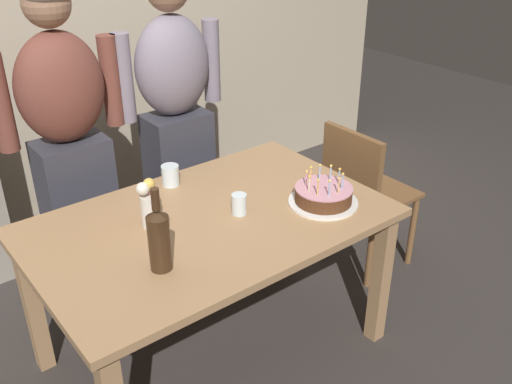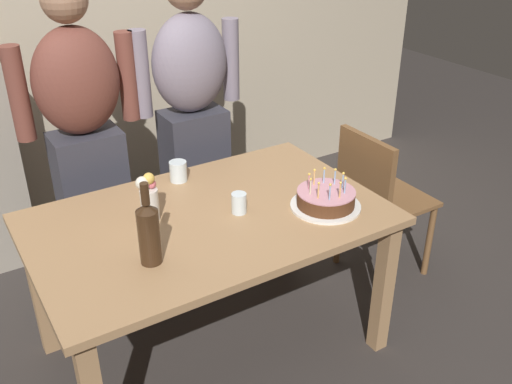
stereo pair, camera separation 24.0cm
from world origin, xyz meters
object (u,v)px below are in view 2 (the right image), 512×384
object	(u,v)px
dining_chair	(376,194)
flower_vase	(149,198)
wine_bottle	(149,232)
person_woman_cardigan	(193,119)
birthday_cake	(326,199)
person_man_bearded	(85,142)
water_glass_far	(178,171)
water_glass_near	(239,203)

from	to	relation	value
dining_chair	flower_vase	bearing A→B (deg)	88.54
wine_bottle	person_woman_cardigan	world-z (taller)	person_woman_cardigan
birthday_cake	person_man_bearded	distance (m)	1.23
person_woman_cardigan	dining_chair	world-z (taller)	person_woman_cardigan
water_glass_far	wine_bottle	size ratio (longest dim) A/B	0.29
wine_bottle	person_man_bearded	world-z (taller)	person_man_bearded
birthday_cake	water_glass_near	distance (m)	0.38
wine_bottle	person_man_bearded	distance (m)	0.95
wine_bottle	person_man_bearded	size ratio (longest dim) A/B	0.20
water_glass_far	person_woman_cardigan	bearing A→B (deg)	54.81
person_woman_cardigan	dining_chair	bearing A→B (deg)	137.11
flower_vase	person_man_bearded	size ratio (longest dim) A/B	0.13
person_man_bearded	person_woman_cardigan	distance (m)	0.59
water_glass_near	wine_bottle	distance (m)	0.50
water_glass_far	flower_vase	size ratio (longest dim) A/B	0.45
wine_bottle	water_glass_near	bearing A→B (deg)	17.33
dining_chair	wine_bottle	bearing A→B (deg)	100.55
person_woman_cardigan	person_man_bearded	bearing A→B (deg)	0.00
water_glass_far	flower_vase	world-z (taller)	flower_vase
wine_bottle	person_woman_cardigan	xyz separation A→B (m)	(0.65, 0.95, 0.00)
water_glass_far	person_man_bearded	xyz separation A→B (m)	(-0.32, 0.39, 0.08)
birthday_cake	flower_vase	size ratio (longest dim) A/B	1.43
birthday_cake	person_man_bearded	world-z (taller)	person_man_bearded
water_glass_near	water_glass_far	size ratio (longest dim) A/B	0.93
birthday_cake	water_glass_near	size ratio (longest dim) A/B	3.40
wine_bottle	birthday_cake	bearing A→B (deg)	-1.05
person_woman_cardigan	dining_chair	size ratio (longest dim) A/B	1.90
flower_vase	person_man_bearded	world-z (taller)	person_man_bearded
wine_bottle	water_glass_far	bearing A→B (deg)	56.36
water_glass_near	water_glass_far	xyz separation A→B (m)	(-0.09, 0.42, 0.00)
birthday_cake	person_man_bearded	size ratio (longest dim) A/B	0.19
water_glass_far	person_woman_cardigan	xyz separation A→B (m)	(0.27, 0.39, 0.08)
wine_bottle	dining_chair	bearing A→B (deg)	10.55
water_glass_far	dining_chair	world-z (taller)	dining_chair
birthday_cake	dining_chair	distance (m)	0.69
water_glass_far	person_man_bearded	world-z (taller)	person_man_bearded
water_glass_far	person_man_bearded	size ratio (longest dim) A/B	0.06
water_glass_near	person_man_bearded	xyz separation A→B (m)	(-0.41, 0.80, 0.09)
wine_bottle	flower_vase	bearing A→B (deg)	68.20
wine_bottle	person_man_bearded	xyz separation A→B (m)	(0.06, 0.95, 0.00)
birthday_cake	water_glass_near	bearing A→B (deg)	155.15
dining_chair	water_glass_near	bearing A→B (deg)	96.99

